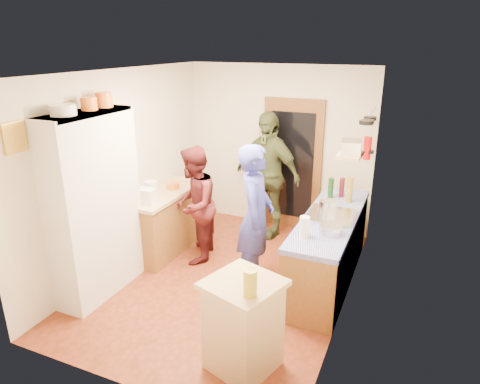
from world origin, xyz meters
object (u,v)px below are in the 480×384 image
Objects in this scene: right_counter_base at (329,251)px; island_base at (243,327)px; person_left at (197,204)px; person_back at (268,175)px; hutch_body at (95,206)px; person_hob at (258,218)px.

island_base reaches higher than right_counter_base.
person_back is at bearing 136.11° from person_left.
hutch_body is 1.40m from person_left.
island_base is (2.11, -0.55, -0.67)m from hutch_body.
hutch_body is 1.35× the size of person_left.
person_back is (1.29, 2.34, -0.12)m from hutch_body.
right_counter_base is 1.69m from person_back.
person_hob is 1.55m from person_back.
island_base is (-0.39, -1.85, 0.01)m from right_counter_base.
person_left is 0.83× the size of person_back.
person_back is at bearing 2.46° from person_hob.
right_counter_base is at bearing 27.47° from hutch_body.
person_hob is 1.11× the size of person_left.
hutch_body is at bearing 165.46° from island_base.
person_back reaches higher than person_left.
hutch_body is 2.68m from person_back.
hutch_body is 1.00× the size of right_counter_base.
hutch_body is 2.90m from right_counter_base.
hutch_body is 1.92m from person_hob.
island_base is 0.48× the size of person_hob.
person_hob is 1.09m from person_left.
hutch_body is 2.56× the size of island_base.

